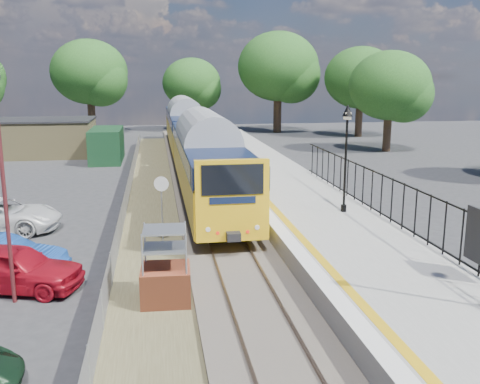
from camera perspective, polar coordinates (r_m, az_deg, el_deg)
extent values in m
plane|color=#2D2D30|center=(17.05, 0.69, -10.65)|extent=(120.00, 120.00, 0.00)
cube|color=#473F38|center=(26.44, -2.97, -2.09)|extent=(3.40, 80.00, 0.20)
cube|color=#4C472D|center=(24.39, -9.26, -3.64)|extent=(2.60, 70.00, 0.06)
cube|color=brown|center=(26.35, -4.53, -1.89)|extent=(0.07, 80.00, 0.14)
cube|color=brown|center=(26.49, -1.42, -1.78)|extent=(0.07, 80.00, 0.14)
cube|color=gray|center=(25.23, 7.05, -2.05)|extent=(5.00, 70.00, 0.90)
cube|color=silver|center=(24.61, 2.03, -1.24)|extent=(0.50, 70.00, 0.01)
cube|color=gold|center=(24.71, 3.17, -1.19)|extent=(0.30, 70.00, 0.01)
cylinder|color=black|center=(23.58, 10.99, -1.69)|extent=(0.24, 0.24, 0.30)
cylinder|color=black|center=(23.21, 11.17, 2.75)|extent=(0.10, 0.10, 3.70)
cube|color=black|center=(22.98, 11.37, 7.55)|extent=(0.08, 0.08, 0.30)
cube|color=beige|center=(22.97, 11.39, 7.97)|extent=(0.26, 0.26, 0.30)
cone|color=black|center=(22.95, 11.42, 8.54)|extent=(0.44, 0.44, 0.50)
cube|color=black|center=(20.60, 17.75, 0.49)|extent=(0.05, 26.00, 0.05)
cube|color=black|center=(16.92, 24.27, -4.41)|extent=(0.08, 1.40, 1.60)
cube|color=#908251|center=(48.66, -20.13, 5.43)|extent=(8.00, 6.00, 3.00)
cube|color=black|center=(48.53, -20.27, 7.24)|extent=(8.20, 6.20, 0.15)
cube|color=#13361B|center=(43.98, -14.02, 4.90)|extent=(2.40, 6.00, 2.60)
cylinder|color=#332319|center=(66.06, -15.53, 7.70)|extent=(0.88, 0.88, 3.85)
ellipsoid|color=#1E4717|center=(65.90, -15.79, 12.22)|extent=(8.80, 8.80, 7.48)
cylinder|color=#332319|center=(67.83, -5.11, 7.90)|extent=(0.72, 0.72, 3.15)
ellipsoid|color=#1E4717|center=(67.65, -5.18, 11.51)|extent=(7.20, 7.20, 6.12)
cylinder|color=#332319|center=(65.31, 4.01, 8.21)|extent=(0.96, 0.96, 4.20)
ellipsoid|color=#1E4717|center=(65.17, 4.08, 13.22)|extent=(9.60, 9.60, 8.16)
cylinder|color=#332319|center=(61.98, 12.55, 7.42)|extent=(0.80, 0.80, 3.50)
ellipsoid|color=#1E4717|center=(61.79, 12.76, 11.81)|extent=(8.00, 8.00, 6.80)
cylinder|color=#332319|center=(50.21, 15.41, 6.01)|extent=(0.72, 0.72, 3.15)
ellipsoid|color=#1E4717|center=(49.96, 15.69, 10.88)|extent=(7.20, 7.20, 6.12)
cube|color=gold|center=(29.20, -3.67, 2.46)|extent=(2.80, 20.00, 1.90)
cube|color=#0E1835|center=(29.01, -3.70, 4.99)|extent=(2.82, 20.00, 0.90)
cube|color=black|center=(29.01, -3.70, 4.99)|extent=(2.82, 18.00, 0.70)
cube|color=black|center=(29.42, -3.64, 0.19)|extent=(2.00, 18.00, 0.45)
cube|color=gold|center=(49.57, -5.94, 6.44)|extent=(2.80, 20.00, 1.90)
cube|color=#0E1835|center=(49.46, -5.98, 7.93)|extent=(2.82, 20.00, 0.90)
cube|color=black|center=(49.46, -5.98, 7.93)|extent=(2.82, 18.00, 0.70)
cube|color=black|center=(49.70, -5.91, 5.08)|extent=(2.00, 18.00, 0.45)
cube|color=black|center=(18.98, -0.80, 1.32)|extent=(2.24, 0.04, 1.10)
cube|color=brown|center=(16.27, -7.91, -9.82)|extent=(1.51, 1.51, 1.11)
cylinder|color=#999EA3|center=(21.08, -8.30, -2.57)|extent=(0.06, 0.06, 2.59)
cylinder|color=silver|center=(20.74, -8.40, 0.86)|extent=(0.56, 0.19, 0.58)
cylinder|color=#511B1D|center=(16.77, -23.81, -0.36)|extent=(0.12, 0.12, 6.55)
imported|color=#AD101F|center=(18.40, -23.05, -7.45)|extent=(4.67, 2.93, 1.48)
imported|color=#1A49A0|center=(19.64, -24.17, -6.45)|extent=(4.47, 2.25, 1.41)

